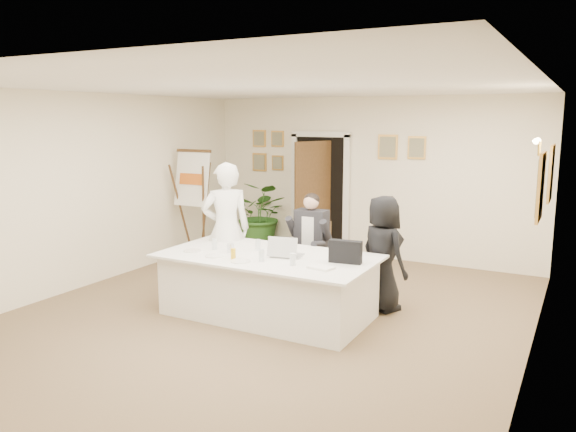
# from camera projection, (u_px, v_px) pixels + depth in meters

# --- Properties ---
(floor) EXTENTS (7.00, 7.00, 0.00)m
(floor) POSITION_uv_depth(u_px,v_px,m) (268.00, 315.00, 7.02)
(floor) COLOR brown
(floor) RESTS_ON ground
(ceiling) EXTENTS (6.00, 7.00, 0.02)m
(ceiling) POSITION_uv_depth(u_px,v_px,m) (266.00, 86.00, 6.53)
(ceiling) COLOR white
(ceiling) RESTS_ON wall_back
(wall_back) EXTENTS (6.00, 0.10, 2.80)m
(wall_back) POSITION_uv_depth(u_px,v_px,m) (368.00, 178.00, 9.81)
(wall_back) COLOR white
(wall_back) RESTS_ON floor
(wall_front) EXTENTS (6.00, 0.10, 2.80)m
(wall_front) POSITION_uv_depth(u_px,v_px,m) (2.00, 276.00, 3.74)
(wall_front) COLOR white
(wall_front) RESTS_ON floor
(wall_left) EXTENTS (0.10, 7.00, 2.80)m
(wall_left) POSITION_uv_depth(u_px,v_px,m) (89.00, 190.00, 8.17)
(wall_left) COLOR white
(wall_left) RESTS_ON floor
(wall_right) EXTENTS (0.10, 7.00, 2.80)m
(wall_right) POSITION_uv_depth(u_px,v_px,m) (537.00, 228.00, 5.38)
(wall_right) COLOR white
(wall_right) RESTS_ON floor
(doorway) EXTENTS (1.14, 0.86, 2.20)m
(doorway) POSITION_uv_depth(u_px,v_px,m) (318.00, 196.00, 10.13)
(doorway) COLOR black
(doorway) RESTS_ON floor
(pictures_back_wall) EXTENTS (3.40, 0.06, 0.80)m
(pictures_back_wall) POSITION_uv_depth(u_px,v_px,m) (326.00, 151.00, 10.08)
(pictures_back_wall) COLOR gold
(pictures_back_wall) RESTS_ON wall_back
(pictures_right_wall) EXTENTS (0.06, 2.20, 0.80)m
(pictures_right_wall) POSITION_uv_depth(u_px,v_px,m) (546.00, 179.00, 6.37)
(pictures_right_wall) COLOR gold
(pictures_right_wall) RESTS_ON wall_right
(wall_sconce) EXTENTS (0.20, 0.30, 0.24)m
(wall_sconce) POSITION_uv_depth(u_px,v_px,m) (541.00, 148.00, 6.35)
(wall_sconce) COLOR gold
(wall_sconce) RESTS_ON wall_right
(conference_table) EXTENTS (2.64, 1.41, 0.78)m
(conference_table) POSITION_uv_depth(u_px,v_px,m) (268.00, 285.00, 6.96)
(conference_table) COLOR silver
(conference_table) RESTS_ON floor
(seated_man) EXTENTS (0.70, 0.73, 1.42)m
(seated_man) POSITION_uv_depth(u_px,v_px,m) (310.00, 242.00, 7.88)
(seated_man) COLOR black
(seated_man) RESTS_ON floor
(flip_chart) EXTENTS (0.65, 0.42, 1.87)m
(flip_chart) POSITION_uv_depth(u_px,v_px,m) (196.00, 210.00, 9.70)
(flip_chart) COLOR #3B2812
(flip_chart) RESTS_ON floor
(standing_man) EXTENTS (0.80, 0.78, 1.85)m
(standing_man) POSITION_uv_depth(u_px,v_px,m) (226.00, 229.00, 7.73)
(standing_man) COLOR white
(standing_man) RESTS_ON floor
(standing_woman) EXTENTS (0.86, 0.77, 1.48)m
(standing_woman) POSITION_uv_depth(u_px,v_px,m) (383.00, 253.00, 7.13)
(standing_woman) COLOR black
(standing_woman) RESTS_ON floor
(potted_palm) EXTENTS (1.20, 1.05, 1.27)m
(potted_palm) POSITION_uv_depth(u_px,v_px,m) (261.00, 215.00, 10.62)
(potted_palm) COLOR #2D6220
(potted_palm) RESTS_ON floor
(laptop) EXTENTS (0.43, 0.44, 0.28)m
(laptop) POSITION_uv_depth(u_px,v_px,m) (287.00, 245.00, 6.82)
(laptop) COLOR #B7BABC
(laptop) RESTS_ON conference_table
(laptop_bag) EXTENTS (0.39, 0.15, 0.27)m
(laptop_bag) POSITION_uv_depth(u_px,v_px,m) (345.00, 252.00, 6.49)
(laptop_bag) COLOR black
(laptop_bag) RESTS_ON conference_table
(paper_stack) EXTENTS (0.31, 0.24, 0.03)m
(paper_stack) POSITION_uv_depth(u_px,v_px,m) (321.00, 267.00, 6.27)
(paper_stack) COLOR white
(paper_stack) RESTS_ON conference_table
(plate_left) EXTENTS (0.28, 0.28, 0.01)m
(plate_left) POSITION_uv_depth(u_px,v_px,m) (192.00, 251.00, 7.08)
(plate_left) COLOR white
(plate_left) RESTS_ON conference_table
(plate_mid) EXTENTS (0.24, 0.24, 0.01)m
(plate_mid) POSITION_uv_depth(u_px,v_px,m) (215.00, 256.00, 6.82)
(plate_mid) COLOR white
(plate_mid) RESTS_ON conference_table
(plate_near) EXTENTS (0.28, 0.28, 0.01)m
(plate_near) POSITION_uv_depth(u_px,v_px,m) (240.00, 261.00, 6.57)
(plate_near) COLOR white
(plate_near) RESTS_ON conference_table
(glass_a) EXTENTS (0.08, 0.08, 0.14)m
(glass_a) POSITION_uv_depth(u_px,v_px,m) (214.00, 244.00, 7.16)
(glass_a) COLOR silver
(glass_a) RESTS_ON conference_table
(glass_b) EXTENTS (0.07, 0.07, 0.14)m
(glass_b) POSITION_uv_depth(u_px,v_px,m) (262.00, 256.00, 6.57)
(glass_b) COLOR silver
(glass_b) RESTS_ON conference_table
(glass_c) EXTENTS (0.09, 0.09, 0.14)m
(glass_c) POSITION_uv_depth(u_px,v_px,m) (293.00, 259.00, 6.40)
(glass_c) COLOR silver
(glass_c) RESTS_ON conference_table
(glass_d) EXTENTS (0.07, 0.07, 0.14)m
(glass_d) POSITION_uv_depth(u_px,v_px,m) (258.00, 245.00, 7.13)
(glass_d) COLOR silver
(glass_d) RESTS_ON conference_table
(oj_glass) EXTENTS (0.06, 0.06, 0.13)m
(oj_glass) POSITION_uv_depth(u_px,v_px,m) (233.00, 254.00, 6.68)
(oj_glass) COLOR gold
(oj_glass) RESTS_ON conference_table
(steel_jug) EXTENTS (0.11, 0.11, 0.11)m
(steel_jug) POSITION_uv_depth(u_px,v_px,m) (231.00, 248.00, 7.02)
(steel_jug) COLOR silver
(steel_jug) RESTS_ON conference_table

